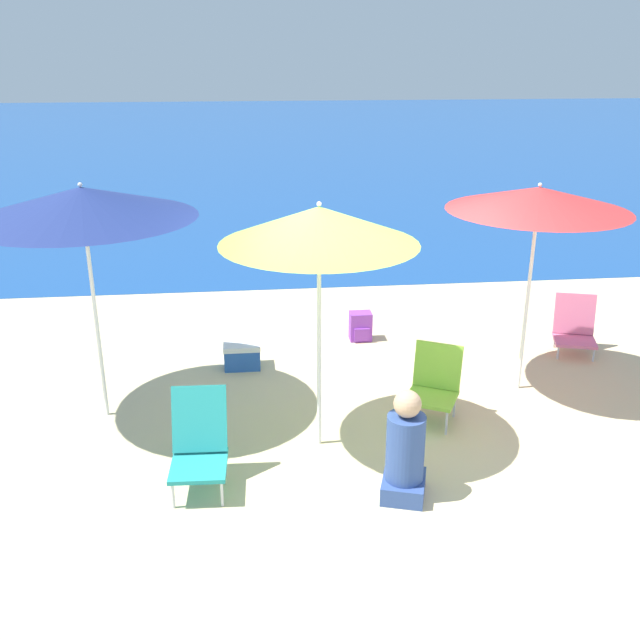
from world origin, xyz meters
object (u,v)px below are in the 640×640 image
beach_umbrella_lime (319,226)px  beach_chair_teal (199,442)px  beach_chair_lime (434,382)px  person_seated_near (405,452)px  beach_umbrella_red (539,199)px  beach_umbrella_navy (82,203)px  backpack_purple (360,326)px  cooler_box (242,355)px  beach_chair_pink (575,326)px

beach_umbrella_lime → beach_chair_teal: (-1.05, -0.53, -1.66)m
beach_chair_lime → person_seated_near: (-0.57, -1.26, 0.02)m
beach_umbrella_red → beach_chair_teal: 3.95m
beach_umbrella_red → person_seated_near: bearing=-132.6°
beach_umbrella_red → person_seated_near: size_ratio=2.33×
beach_umbrella_red → beach_chair_lime: 2.05m
beach_umbrella_navy → person_seated_near: size_ratio=2.45×
beach_umbrella_red → beach_umbrella_lime: bearing=-158.0°
beach_umbrella_red → person_seated_near: beach_umbrella_red is taller
beach_umbrella_navy → backpack_purple: beach_umbrella_navy is taller
beach_umbrella_navy → beach_chair_lime: beach_umbrella_navy is taller
beach_umbrella_lime → cooler_box: 2.68m
beach_umbrella_lime → backpack_purple: size_ratio=6.28×
beach_chair_pink → backpack_purple: bearing=-177.6°
beach_umbrella_navy → person_seated_near: beach_umbrella_navy is taller
beach_chair_lime → beach_chair_teal: size_ratio=0.92×
beach_chair_pink → beach_chair_teal: bearing=-135.2°
beach_chair_pink → person_seated_near: bearing=-118.3°
beach_chair_lime → beach_chair_pink: bearing=62.1°
beach_umbrella_red → backpack_purple: (-1.47, 1.51, -1.86)m
beach_umbrella_navy → person_seated_near: (2.63, -1.66, -1.72)m
beach_chair_teal → beach_umbrella_navy: bearing=129.4°
beach_umbrella_red → beach_chair_lime: (-1.08, -0.53, -1.66)m
beach_umbrella_navy → beach_umbrella_red: bearing=1.8°
beach_chair_pink → person_seated_near: person_seated_near is taller
beach_umbrella_navy → beach_chair_pink: (5.28, 1.02, -1.81)m
beach_umbrella_navy → backpack_purple: 3.79m
beach_umbrella_navy → beach_chair_lime: bearing=-7.1°
beach_umbrella_lime → person_seated_near: (0.59, -0.88, -1.65)m
beach_chair_lime → backpack_purple: beach_chair_lime is taller
beach_umbrella_lime → beach_chair_lime: 2.07m
beach_umbrella_lime → beach_chair_teal: 2.03m
beach_chair_pink → beach_umbrella_navy: bearing=-152.7°
beach_chair_lime → cooler_box: (-1.86, 1.38, -0.23)m
beach_chair_lime → beach_chair_teal: bearing=-130.1°
beach_chair_pink → cooler_box: bearing=-163.0°
cooler_box → beach_umbrella_red: bearing=-16.1°
beach_umbrella_navy → beach_chair_teal: size_ratio=2.87×
backpack_purple → beach_umbrella_navy: bearing=-149.7°
beach_umbrella_red → beach_chair_teal: beach_umbrella_red is taller
beach_umbrella_lime → beach_chair_teal: size_ratio=2.80×
beach_chair_teal → person_seated_near: size_ratio=0.85×
beach_chair_pink → backpack_purple: size_ratio=1.91×
backpack_purple → person_seated_near: bearing=-93.1°
beach_umbrella_red → beach_umbrella_navy: bearing=-178.2°
beach_umbrella_lime → backpack_purple: bearing=72.2°
beach_chair_pink → beach_chair_teal: beach_chair_teal is taller
beach_umbrella_lime → beach_chair_teal: beach_umbrella_lime is taller
beach_chair_pink → person_seated_near: size_ratio=0.72×
backpack_purple → beach_chair_pink: bearing=-14.0°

